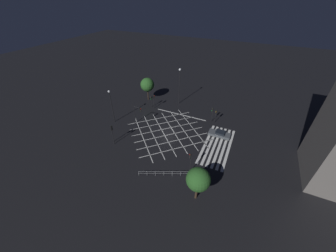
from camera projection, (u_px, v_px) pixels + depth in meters
ground_plane at (168, 131)px, 40.93m from camera, size 200.00×200.00×0.00m
road_markings at (195, 138)px, 39.17m from camera, size 19.13×22.88×0.01m
traffic_light_se_main at (216, 114)px, 42.23m from camera, size 0.39×0.36×3.50m
traffic_light_nw_cross at (112, 131)px, 36.63m from camera, size 0.36×0.39×3.77m
traffic_light_ne_main at (151, 99)px, 48.22m from camera, size 0.39×0.36×3.26m
traffic_light_nw_main at (112, 131)px, 35.89m from camera, size 0.39×0.36×4.42m
traffic_light_median_north at (138, 112)px, 41.54m from camera, size 0.36×1.91×4.43m
traffic_light_se_cross at (212, 112)px, 42.57m from camera, size 0.36×0.39×3.70m
traffic_light_sw_cross at (190, 159)px, 30.05m from camera, size 0.36×0.39×4.21m
traffic_light_ne_cross at (154, 99)px, 47.56m from camera, size 0.36×0.39×3.78m
street_lamp_east at (111, 101)px, 40.82m from camera, size 0.50×0.50×7.96m
street_lamp_west at (180, 78)px, 46.93m from camera, size 0.60×0.60×9.70m
street_tree_near at (147, 85)px, 50.46m from camera, size 3.69×3.69×6.29m
street_tree_far at (198, 180)px, 25.43m from camera, size 3.39×3.39×5.87m
waiting_car at (219, 134)px, 39.34m from camera, size 1.88×4.52×1.19m
pedestrian_railing at (168, 173)px, 30.75m from camera, size 4.16×8.84×1.05m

